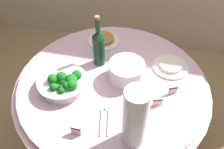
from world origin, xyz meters
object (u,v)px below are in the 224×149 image
(food_plate_rice, at_px, (171,66))
(label_placard_mid, at_px, (173,90))
(label_placard_front, at_px, (158,102))
(wine_bottle, at_px, (99,46))
(serving_tongs, at_px, (105,121))
(broccoli_bowl, at_px, (64,83))
(label_placard_rear, at_px, (76,130))
(food_plate_peanuts, at_px, (104,40))
(plate_stack, at_px, (127,71))
(decorative_fruit_vase, at_px, (135,119))

(food_plate_rice, relative_size, label_placard_mid, 4.00)
(label_placard_mid, bearing_deg, label_placard_front, -126.79)
(wine_bottle, distance_m, serving_tongs, 0.46)
(broccoli_bowl, bearing_deg, food_plate_rice, 27.67)
(label_placard_rear, bearing_deg, food_plate_rice, 53.55)
(serving_tongs, bearing_deg, label_placard_rear, -139.27)
(food_plate_peanuts, bearing_deg, broccoli_bowl, -103.47)
(broccoli_bowl, bearing_deg, plate_stack, 25.93)
(plate_stack, bearing_deg, food_plate_rice, 29.85)
(label_placard_front, relative_size, label_placard_rear, 1.00)
(plate_stack, xyz_separation_m, label_placard_mid, (0.27, -0.06, -0.02))
(food_plate_rice, xyz_separation_m, label_placard_rear, (-0.42, -0.57, 0.02))
(decorative_fruit_vase, bearing_deg, label_placard_front, 67.02)
(serving_tongs, xyz_separation_m, food_plate_rice, (0.30, 0.47, 0.01))
(broccoli_bowl, distance_m, serving_tongs, 0.32)
(label_placard_rear, bearing_deg, label_placard_mid, 39.32)
(food_plate_rice, relative_size, label_placard_rear, 4.00)
(wine_bottle, height_order, serving_tongs, wine_bottle)
(serving_tongs, relative_size, label_placard_mid, 3.05)
(broccoli_bowl, xyz_separation_m, label_placard_mid, (0.60, 0.10, -0.02))
(decorative_fruit_vase, xyz_separation_m, food_plate_rice, (0.15, 0.53, -0.15))
(label_placard_front, bearing_deg, food_plate_rice, 79.87)
(label_placard_mid, xyz_separation_m, label_placard_rear, (-0.44, -0.36, 0.00))
(serving_tongs, bearing_deg, broccoli_bowl, 148.93)
(plate_stack, relative_size, food_plate_peanuts, 0.95)
(decorative_fruit_vase, bearing_deg, label_placard_rear, -172.71)
(food_plate_peanuts, bearing_deg, food_plate_rice, -19.51)
(serving_tongs, distance_m, label_placard_rear, 0.15)
(decorative_fruit_vase, distance_m, label_placard_front, 0.28)
(decorative_fruit_vase, relative_size, label_placard_rear, 6.18)
(serving_tongs, height_order, food_plate_rice, food_plate_rice)
(wine_bottle, relative_size, label_placard_front, 6.11)
(plate_stack, xyz_separation_m, decorative_fruit_vase, (0.10, -0.39, 0.11))
(plate_stack, relative_size, food_plate_rice, 0.95)
(label_placard_mid, relative_size, label_placard_rear, 1.00)
(decorative_fruit_vase, distance_m, label_placard_mid, 0.39)
(label_placard_rear, bearing_deg, label_placard_front, 35.40)
(plate_stack, bearing_deg, decorative_fruit_vase, -75.42)
(broccoli_bowl, distance_m, decorative_fruit_vase, 0.50)
(food_plate_rice, bearing_deg, plate_stack, -150.15)
(food_plate_peanuts, bearing_deg, decorative_fruit_vase, -65.66)
(label_placard_rear, bearing_deg, wine_bottle, 92.38)
(food_plate_rice, xyz_separation_m, label_placard_mid, (0.02, -0.21, 0.02))
(wine_bottle, relative_size, serving_tongs, 2.00)
(decorative_fruit_vase, height_order, label_placard_mid, decorative_fruit_vase)
(plate_stack, relative_size, wine_bottle, 0.62)
(decorative_fruit_vase, bearing_deg, wine_bottle, 120.97)
(broccoli_bowl, bearing_deg, wine_bottle, 61.54)
(broccoli_bowl, bearing_deg, serving_tongs, -31.07)
(label_placard_front, bearing_deg, plate_stack, 140.00)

